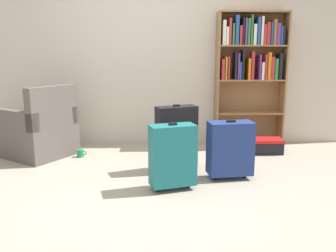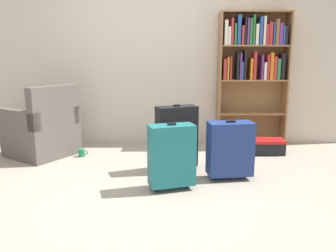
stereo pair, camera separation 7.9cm
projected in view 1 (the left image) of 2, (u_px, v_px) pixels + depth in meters
ground_plane at (152, 189)px, 3.40m from camera, size 9.91×9.91×0.00m
back_wall at (154, 51)px, 4.92m from camera, size 5.66×0.10×2.60m
bookshelf at (251, 65)px, 4.80m from camera, size 0.93×0.27×1.82m
armchair at (41, 132)px, 4.42m from camera, size 0.97×0.97×0.90m
mug at (80, 153)px, 4.43m from camera, size 0.12×0.08×0.10m
storage_box at (264, 145)px, 4.59m from camera, size 0.47×0.25×0.19m
suitcase_teal at (173, 155)px, 3.33m from camera, size 0.47×0.32×0.65m
suitcase_black at (176, 137)px, 3.87m from camera, size 0.48×0.33×0.74m
suitcase_navy_blue at (230, 148)px, 3.63m from camera, size 0.48×0.29×0.62m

